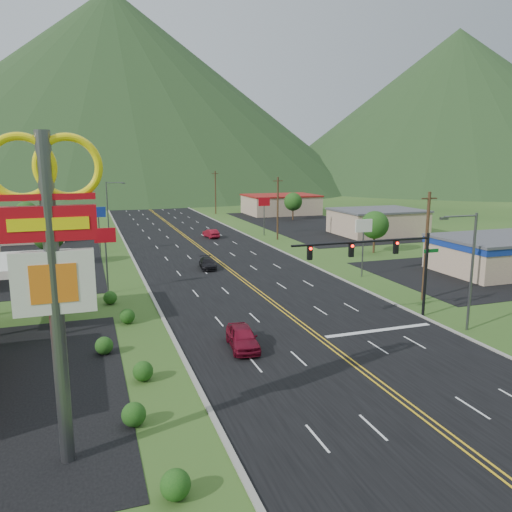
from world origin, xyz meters
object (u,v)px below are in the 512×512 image
object	(u,v)px
streetlight_west	(109,204)
car_red_far	(211,234)
traffic_signal	(384,256)
gas_canopy	(0,266)
pylon_sign	(52,251)
car_red_near	(242,338)
streetlight_east	(469,264)
car_dark_mid	(208,264)

from	to	relation	value
streetlight_west	car_red_far	distance (m)	18.82
traffic_signal	gas_canopy	bearing A→B (deg)	164.30
pylon_sign	traffic_signal	size ratio (longest dim) A/B	1.07
streetlight_west	gas_canopy	xyz separation A→B (m)	(-10.32, -48.00, -0.31)
streetlight_west	car_red_far	xyz separation A→B (m)	(15.45, -9.78, -4.48)
traffic_signal	car_red_far	distance (m)	46.54
traffic_signal	car_red_near	bearing A→B (deg)	-170.60
streetlight_east	car_red_near	size ratio (longest dim) A/B	1.96
car_dark_mid	car_red_far	distance (m)	23.61
traffic_signal	streetlight_west	bearing A→B (deg)	107.97
car_dark_mid	car_red_near	bearing A→B (deg)	-91.80
streetlight_west	car_red_near	distance (m)	58.51
gas_canopy	car_dark_mid	xyz separation A→B (m)	(19.73, 15.40, -4.25)
traffic_signal	gas_canopy	distance (m)	29.59
car_red_near	streetlight_west	bearing A→B (deg)	101.62
gas_canopy	car_red_far	size ratio (longest dim) A/B	2.36
car_red_near	car_red_far	size ratio (longest dim) A/B	1.09
gas_canopy	streetlight_west	bearing A→B (deg)	77.87
streetlight_east	car_dark_mid	world-z (taller)	streetlight_east
streetlight_west	car_dark_mid	bearing A→B (deg)	-73.91
streetlight_west	car_red_far	world-z (taller)	streetlight_west
streetlight_west	gas_canopy	distance (m)	49.10
streetlight_west	car_red_near	xyz separation A→B (m)	(5.75, -58.06, -4.40)
pylon_sign	gas_canopy	size ratio (longest dim) A/B	1.40
pylon_sign	gas_canopy	distance (m)	21.09
pylon_sign	car_dark_mid	size ratio (longest dim) A/B	3.27
car_red_near	car_red_far	world-z (taller)	car_red_near
traffic_signal	car_dark_mid	size ratio (longest dim) A/B	3.06
pylon_sign	car_red_far	bearing A→B (deg)	70.37
pylon_sign	gas_canopy	world-z (taller)	pylon_sign
gas_canopy	car_red_near	world-z (taller)	gas_canopy
traffic_signal	car_red_near	size ratio (longest dim) A/B	2.85
traffic_signal	streetlight_west	distance (m)	58.88
pylon_sign	streetlight_east	size ratio (longest dim) A/B	1.56
car_dark_mid	car_red_far	bearing A→B (deg)	81.54
streetlight_east	streetlight_west	size ratio (longest dim) A/B	1.00
streetlight_east	gas_canopy	xyz separation A→B (m)	(-33.18, 12.00, -0.31)
streetlight_east	streetlight_west	world-z (taller)	same
pylon_sign	car_red_far	world-z (taller)	pylon_sign
streetlight_east	car_dark_mid	distance (m)	30.86
gas_canopy	car_dark_mid	distance (m)	25.38
car_red_near	car_red_far	xyz separation A→B (m)	(9.69, 48.28, -0.09)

